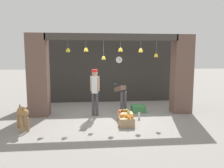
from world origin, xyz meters
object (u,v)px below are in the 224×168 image
object	(u,v)px
dog	(23,113)
water_bottle	(139,115)
fruit_crate_oranges	(127,121)
shopkeeper	(95,88)
produce_box_green	(138,109)
worker_stooping	(121,94)
fruit_crate_apples	(125,116)
wall_clock	(119,60)

from	to	relation	value
dog	water_bottle	xyz separation A→B (m)	(3.64, 0.80, -0.38)
fruit_crate_oranges	water_bottle	bearing A→B (deg)	53.40
shopkeeper	produce_box_green	xyz separation A→B (m)	(1.68, 0.32, -0.86)
shopkeeper	fruit_crate_oranges	xyz separation A→B (m)	(0.95, -1.35, -0.84)
worker_stooping	fruit_crate_apples	xyz separation A→B (m)	(0.02, -1.04, -0.58)
worker_stooping	fruit_crate_oranges	xyz separation A→B (m)	(-0.03, -1.68, -0.58)
fruit_crate_oranges	worker_stooping	bearing A→B (deg)	88.95
fruit_crate_oranges	produce_box_green	xyz separation A→B (m)	(0.73, 1.67, -0.02)
shopkeeper	fruit_crate_apples	bearing A→B (deg)	158.27
worker_stooping	produce_box_green	bearing A→B (deg)	-20.92
water_bottle	dog	bearing A→B (deg)	-167.53
produce_box_green	wall_clock	xyz separation A→B (m)	(-0.49, 2.10, 1.85)
worker_stooping	water_bottle	xyz separation A→B (m)	(0.53, -0.93, -0.61)
water_bottle	wall_clock	bearing A→B (deg)	96.09
wall_clock	fruit_crate_apples	bearing A→B (deg)	-93.48
shopkeeper	wall_clock	bearing A→B (deg)	-102.57
fruit_crate_apples	wall_clock	size ratio (longest dim) A/B	1.52
worker_stooping	fruit_crate_oranges	world-z (taller)	worker_stooping
worker_stooping	dog	bearing A→B (deg)	-170.73
fruit_crate_apples	wall_clock	distance (m)	3.63
shopkeeper	worker_stooping	size ratio (longest dim) A/B	1.53
shopkeeper	water_bottle	bearing A→B (deg)	171.97
dog	worker_stooping	xyz separation A→B (m)	(3.11, 1.73, 0.23)
produce_box_green	worker_stooping	bearing A→B (deg)	178.92
fruit_crate_oranges	water_bottle	xyz separation A→B (m)	(0.56, 0.75, -0.03)
fruit_crate_oranges	fruit_crate_apples	xyz separation A→B (m)	(0.05, 0.64, -0.00)
fruit_crate_apples	fruit_crate_oranges	bearing A→B (deg)	-94.14
fruit_crate_apples	wall_clock	bearing A→B (deg)	86.52
dog	worker_stooping	distance (m)	3.57
shopkeeper	fruit_crate_apples	world-z (taller)	shopkeeper
worker_stooping	fruit_crate_oranges	size ratio (longest dim) A/B	2.45
shopkeeper	water_bottle	world-z (taller)	shopkeeper
shopkeeper	produce_box_green	distance (m)	1.91
shopkeeper	worker_stooping	distance (m)	1.07
worker_stooping	produce_box_green	distance (m)	0.91
wall_clock	shopkeeper	bearing A→B (deg)	-116.15
dog	water_bottle	bearing A→B (deg)	73.57
produce_box_green	wall_clock	distance (m)	2.84
shopkeeper	fruit_crate_oranges	size ratio (longest dim) A/B	3.75
produce_box_green	wall_clock	bearing A→B (deg)	103.09
produce_box_green	water_bottle	distance (m)	0.93
wall_clock	worker_stooping	bearing A→B (deg)	-95.64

